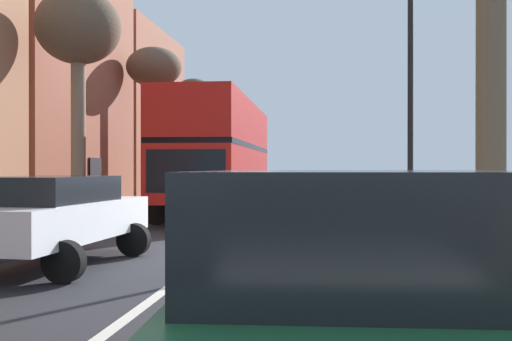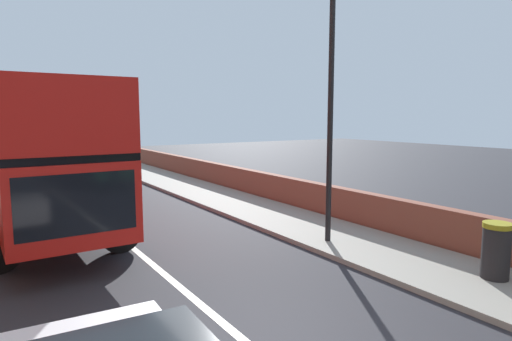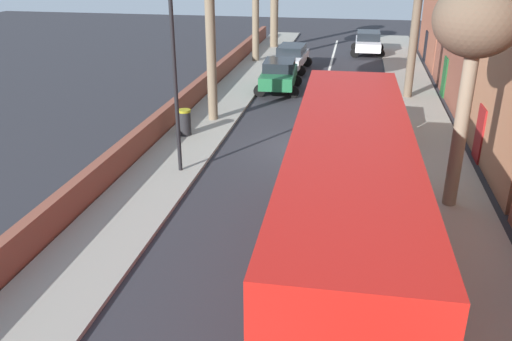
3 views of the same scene
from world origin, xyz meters
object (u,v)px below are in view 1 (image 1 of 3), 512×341
object	(u,v)px
street_tree_left_0	(78,34)
street_tree_left_2	(194,103)
litter_bin_right	(490,223)
lamppost_right	(410,85)
street_tree_left_6	(154,75)
double_decker_bus	(220,150)
parked_car_white_left_0	(51,214)
parked_car_green_right_3	(365,305)
parked_car_black_left_4	(240,183)

from	to	relation	value
street_tree_left_0	street_tree_left_2	xyz separation A→B (m)	(-0.23, 15.88, -0.30)
litter_bin_right	street_tree_left_2	bearing A→B (deg)	116.73
street_tree_left_0	lamppost_right	bearing A→B (deg)	-6.47
street_tree_left_2	lamppost_right	distance (m)	19.42
street_tree_left_2	street_tree_left_6	distance (m)	7.40
street_tree_left_6	litter_bin_right	size ratio (longest dim) A/B	6.03
street_tree_left_2	street_tree_left_6	bearing A→B (deg)	-90.34
street_tree_left_6	litter_bin_right	distance (m)	17.63
street_tree_left_0	double_decker_bus	bearing A→B (deg)	58.20
parked_car_white_left_0	litter_bin_right	distance (m)	8.03
street_tree_left_2	lamppost_right	bearing A→B (deg)	-60.93
double_decker_bus	parked_car_green_right_3	world-z (taller)	double_decker_bus
parked_car_white_left_0	lamppost_right	distance (m)	9.29
street_tree_left_2	parked_car_green_right_3	bearing A→B (deg)	-75.40
lamppost_right	street_tree_left_6	bearing A→B (deg)	134.75
double_decker_bus	litter_bin_right	size ratio (longest dim) A/B	10.25
street_tree_left_0	street_tree_left_2	world-z (taller)	street_tree_left_0
double_decker_bus	parked_car_green_right_3	distance (m)	18.97
street_tree_left_0	street_tree_left_2	size ratio (longest dim) A/B	1.04
street_tree_left_2	street_tree_left_6	world-z (taller)	street_tree_left_6
street_tree_left_2	litter_bin_right	world-z (taller)	street_tree_left_2
parked_car_black_left_4	street_tree_left_0	size ratio (longest dim) A/B	0.61
double_decker_bus	street_tree_left_6	distance (m)	5.87
litter_bin_right	street_tree_left_0	bearing A→B (deg)	154.83
parked_car_white_left_0	lamppost_right	world-z (taller)	lamppost_right
street_tree_left_0	street_tree_left_6	size ratio (longest dim) A/B	1.00
double_decker_bus	street_tree_left_2	xyz separation A→B (m)	(-3.41, 10.76, 2.91)
street_tree_left_0	litter_bin_right	size ratio (longest dim) A/B	6.02
double_decker_bus	parked_car_white_left_0	bearing A→B (deg)	-93.90
double_decker_bus	litter_bin_right	xyz separation A→B (m)	(7.00, -9.90, -1.67)
street_tree_left_6	street_tree_left_0	bearing A→B (deg)	-88.13
double_decker_bus	parked_car_black_left_4	distance (m)	10.46
parked_car_white_left_0	street_tree_left_6	bearing A→B (deg)	99.91
parked_car_green_right_3	litter_bin_right	xyz separation A→B (m)	(2.80, 8.55, -0.28)
parked_car_green_right_3	lamppost_right	bearing A→B (deg)	81.68
street_tree_left_6	double_decker_bus	bearing A→B (deg)	-44.37
street_tree_left_2	litter_bin_right	bearing A→B (deg)	-63.27
street_tree_left_0	lamppost_right	world-z (taller)	street_tree_left_0
parked_car_white_left_0	street_tree_left_0	world-z (taller)	street_tree_left_0
parked_car_white_left_0	parked_car_green_right_3	distance (m)	8.33
parked_car_white_left_0	street_tree_left_6	size ratio (longest dim) A/B	0.69
double_decker_bus	street_tree_left_2	bearing A→B (deg)	107.57
double_decker_bus	parked_car_green_right_3	bearing A→B (deg)	-77.17
street_tree_left_0	street_tree_left_6	bearing A→B (deg)	91.87
parked_car_green_right_3	street_tree_left_0	size ratio (longest dim) A/B	0.62
parked_car_black_left_4	lamppost_right	xyz separation A→B (m)	(6.80, -16.49, 2.90)
parked_car_green_right_3	street_tree_left_0	distance (m)	15.91
street_tree_left_0	litter_bin_right	world-z (taller)	street_tree_left_0
street_tree_left_0	street_tree_left_2	distance (m)	15.89
street_tree_left_0	litter_bin_right	bearing A→B (deg)	-25.17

